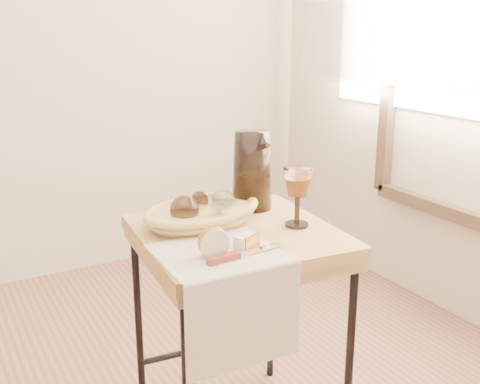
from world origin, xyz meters
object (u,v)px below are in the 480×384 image
apple_half (213,241)px  table_knife (244,252)px  bread_basket (203,215)px  pitcher (252,170)px  side_table (237,337)px  goblet_lying_b (221,206)px  goblet_lying_a (191,206)px  wine_goblet (297,197)px  tea_towel (219,254)px

apple_half → table_knife: apple_half is taller
bread_basket → pitcher: bearing=1.1°
side_table → table_knife: bearing=-114.3°
goblet_lying_b → side_table: bearing=-141.6°
goblet_lying_a → apple_half: bearing=37.4°
side_table → apple_half: 0.45m
wine_goblet → table_knife: 0.30m
goblet_lying_b → apple_half: bearing=-178.3°
bread_basket → goblet_lying_b: size_ratio=2.76×
bread_basket → pitcher: 0.23m
bread_basket → pitcher: (0.20, 0.06, 0.10)m
goblet_lying_a → goblet_lying_b: goblet_lying_a is taller
wine_goblet → apple_half: (-0.32, -0.09, -0.05)m
bread_basket → tea_towel: bearing=-121.5°
tea_towel → goblet_lying_a: 0.27m
side_table → pitcher: 0.52m
pitcher → apple_half: size_ratio=3.54×
tea_towel → goblet_lying_a: bearing=82.7°
bread_basket → goblet_lying_b: goblet_lying_b is taller
tea_towel → goblet_lying_b: 0.26m
tea_towel → goblet_lying_b: bearing=62.9°
apple_half → table_knife: (0.07, -0.04, -0.03)m
bread_basket → goblet_lying_b: 0.06m
wine_goblet → table_knife: (-0.26, -0.13, -0.08)m
pitcher → apple_half: pitcher is taller
side_table → goblet_lying_a: size_ratio=5.00×
goblet_lying_a → pitcher: bearing=151.2°
wine_goblet → apple_half: size_ratio=2.19×
pitcher → apple_half: 0.44m
goblet_lying_a → wine_goblet: bearing=106.7°
apple_half → wine_goblet: bearing=27.1°
bread_basket → table_knife: (-0.03, -0.29, -0.01)m
side_table → wine_goblet: bearing=-18.8°
goblet_lying_a → bread_basket: bearing=114.4°
table_knife → pitcher: bearing=51.0°
side_table → pitcher: pitcher is taller
tea_towel → table_knife: bearing=-46.2°
apple_half → pitcher: bearing=57.4°
goblet_lying_a → apple_half: (-0.06, -0.27, -0.01)m
table_knife → goblet_lying_b: bearing=68.2°
tea_towel → pitcher: size_ratio=1.08×
side_table → goblet_lying_b: (-0.01, 0.08, 0.40)m
goblet_lying_b → tea_towel: bearing=-175.3°
tea_towel → bread_basket: bearing=75.3°
pitcher → goblet_lying_a: bearing=-162.6°
apple_half → table_knife: size_ratio=0.36×
side_table → wine_goblet: size_ratio=3.89×
tea_towel → table_knife: (0.05, -0.05, 0.01)m
goblet_lying_a → goblet_lying_b: size_ratio=1.12×
side_table → tea_towel: (-0.13, -0.14, 0.35)m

